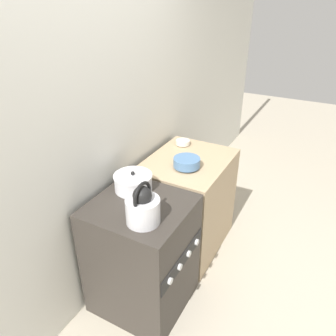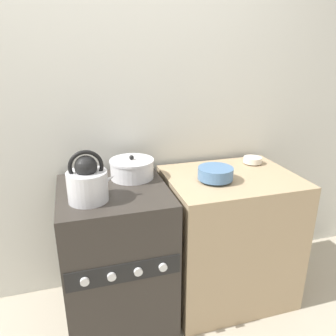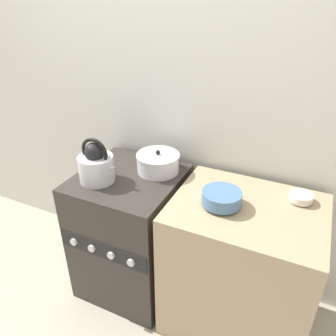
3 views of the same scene
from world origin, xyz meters
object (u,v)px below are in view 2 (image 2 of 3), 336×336
at_px(stove, 117,255).
at_px(small_ceramic_bowl, 253,160).
at_px(kettle, 88,182).
at_px(cooking_pot, 132,169).
at_px(enamel_bowl, 215,173).

relative_size(stove, small_ceramic_bowl, 7.00).
height_order(kettle, cooking_pot, kettle).
distance_m(stove, cooking_pot, 0.53).
bearing_deg(cooking_pot, stove, -134.37).
relative_size(kettle, enamel_bowl, 1.30).
height_order(enamel_bowl, small_ceramic_bowl, enamel_bowl).
bearing_deg(cooking_pot, small_ceramic_bowl, 1.96).
relative_size(kettle, small_ceramic_bowl, 2.19).
bearing_deg(cooking_pot, enamel_bowl, -22.01).
height_order(stove, cooking_pot, cooking_pot).
xyz_separation_m(kettle, cooking_pot, (0.27, 0.25, -0.05)).
bearing_deg(stove, small_ceramic_bowl, 9.83).
bearing_deg(enamel_bowl, kettle, -174.89).
bearing_deg(kettle, small_ceramic_bowl, 14.26).
bearing_deg(small_ceramic_bowl, stove, -170.17).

